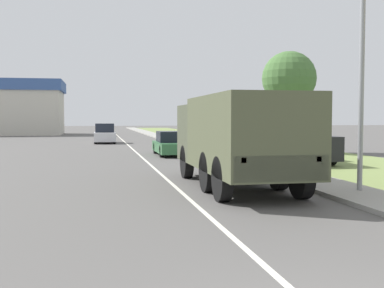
{
  "coord_description": "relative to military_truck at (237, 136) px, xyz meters",
  "views": [
    {
      "loc": [
        -2.31,
        -3.49,
        2.1
      ],
      "look_at": [
        0.72,
        11.99,
        1.25
      ],
      "focal_mm": 45.0,
      "sensor_mm": 36.0,
      "label": 1
    }
  ],
  "objects": [
    {
      "name": "ground_plane",
      "position": [
        -1.81,
        29.57,
        -1.58
      ],
      "size": [
        180.0,
        180.0,
        0.0
      ],
      "primitive_type": "plane",
      "color": "#565451"
    },
    {
      "name": "lane_centre_stripe",
      "position": [
        -1.81,
        29.57,
        -1.58
      ],
      "size": [
        0.12,
        120.0,
        0.0
      ],
      "color": "silver",
      "rests_on": "ground"
    },
    {
      "name": "sidewalk_right",
      "position": [
        2.69,
        29.57,
        -1.52
      ],
      "size": [
        1.8,
        120.0,
        0.12
      ],
      "color": "#9E9B93",
      "rests_on": "ground"
    },
    {
      "name": "grass_strip_right",
      "position": [
        7.09,
        29.57,
        -1.57
      ],
      "size": [
        7.0,
        120.0,
        0.02
      ],
      "color": "olive",
      "rests_on": "ground"
    },
    {
      "name": "military_truck",
      "position": [
        0.0,
        0.0,
        0.0
      ],
      "size": [
        2.42,
        7.37,
        2.73
      ],
      "color": "#474C38",
      "rests_on": "ground"
    },
    {
      "name": "car_nearest_ahead",
      "position": [
        -0.01,
        13.04,
        -0.96
      ],
      "size": [
        1.73,
        4.45,
        1.36
      ],
      "color": "#336B3D",
      "rests_on": "ground"
    },
    {
      "name": "car_second_ahead",
      "position": [
        -3.56,
        27.26,
        -0.84
      ],
      "size": [
        1.74,
        4.04,
        1.65
      ],
      "color": "silver",
      "rests_on": "ground"
    },
    {
      "name": "pickup_truck",
      "position": [
        5.16,
        7.78,
        -0.67
      ],
      "size": [
        1.95,
        5.45,
        1.9
      ],
      "color": "black",
      "rests_on": "grass_strip_right"
    },
    {
      "name": "lamp_post",
      "position": [
        2.76,
        -1.9,
        3.33
      ],
      "size": [
        1.69,
        0.24,
        8.2
      ],
      "color": "gray",
      "rests_on": "sidewalk_right"
    },
    {
      "name": "tree_mid_right",
      "position": [
        7.3,
        13.7,
        2.91
      ],
      "size": [
        3.28,
        3.28,
        6.13
      ],
      "color": "#4C3D2D",
      "rests_on": "grass_strip_right"
    }
  ]
}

